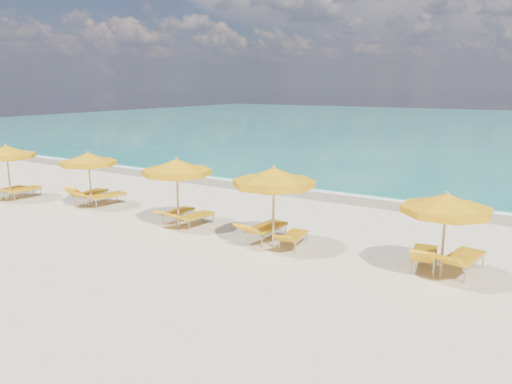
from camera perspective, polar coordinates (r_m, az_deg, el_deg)
The scene contains 20 objects.
ground_plane at distance 15.53m, azimuth -2.97°, elevation -5.32°, with size 120.00×120.00×0.00m, color beige.
ocean at distance 60.86m, azimuth 24.27°, elevation 6.75°, with size 120.00×80.00×0.30m, color #136E60.
wet_sand_band at distance 21.79m, azimuth 8.32°, elevation -0.31°, with size 120.00×2.60×0.01m, color tan.
foam_line at distance 22.50m, azimuth 9.15°, elevation 0.07°, with size 120.00×1.20×0.03m, color white.
whitecap_near at distance 32.86m, azimuth 5.62°, elevation 3.98°, with size 14.00×0.36×0.05m, color white.
umbrella_1 at distance 22.88m, azimuth -26.64°, elevation 4.08°, with size 2.98×2.98×2.29m.
umbrella_2 at distance 20.22m, azimuth -18.60°, elevation 3.55°, with size 2.18×2.18×2.17m.
umbrella_3 at distance 16.60m, azimuth -9.05°, elevation 2.78°, with size 2.54×2.54×2.34m.
umbrella_4 at distance 14.21m, azimuth 2.04°, elevation 1.64°, with size 3.10×3.10×2.43m.
umbrella_5 at distance 12.77m, azimuth 20.92°, elevation -1.32°, with size 2.78×2.78×2.19m.
lounger_1_left at distance 23.56m, azimuth -26.33°, elevation -0.02°, with size 0.64×1.65×0.73m.
lounger_1_right at distance 22.97m, azimuth -25.11°, elevation -0.13°, with size 0.64×1.90×0.69m.
lounger_2_left at distance 21.08m, azimuth -18.45°, elevation -0.57°, with size 1.00×2.02×0.88m.
lounger_2_right at distance 20.49m, azimuth -16.80°, elevation -0.85°, with size 0.96×2.05×0.72m.
lounger_3_left at distance 17.57m, azimuth -8.95°, elevation -2.70°, with size 0.65×1.75×0.62m.
lounger_3_right at distance 16.87m, azimuth -7.00°, elevation -3.24°, with size 0.76×1.82×0.66m.
lounger_4_left at distance 15.23m, azimuth 1.07°, elevation -4.71°, with size 0.76×2.06×0.81m.
lounger_4_right at distance 14.71m, azimuth 4.25°, elevation -5.55°, with size 0.78×1.71×0.65m.
lounger_5_left at distance 13.75m, azimuth 18.62°, elevation -7.35°, with size 0.90×1.88×0.82m.
lounger_5_right at distance 13.71m, azimuth 22.45°, elevation -7.63°, with size 0.98×2.10×0.79m.
Camera 1 is at (8.58, -12.07, 4.68)m, focal length 35.00 mm.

